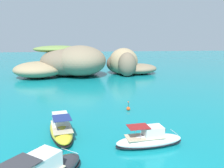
# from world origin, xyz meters

# --- Properties ---
(islet_large) EXTENTS (28.66, 24.36, 8.81)m
(islet_large) POSITION_xyz_m (-8.10, 54.56, 3.93)
(islet_large) COLOR #84755B
(islet_large) RESTS_ON ground
(islet_small) EXTENTS (17.98, 16.67, 7.98)m
(islet_small) POSITION_xyz_m (8.99, 53.63, 3.11)
(islet_small) COLOR #9E8966
(islet_small) RESTS_ON ground
(motorboat_yellow) EXTENTS (3.53, 8.06, 2.44)m
(motorboat_yellow) POSITION_xyz_m (-8.29, 10.43, 0.78)
(motorboat_yellow) COLOR yellow
(motorboat_yellow) RESTS_ON ground
(motorboat_white) EXTENTS (6.92, 2.46, 2.14)m
(motorboat_white) POSITION_xyz_m (0.34, 6.28, 0.68)
(motorboat_white) COLOR white
(motorboat_white) RESTS_ON ground
(channel_buoy) EXTENTS (0.56, 0.56, 1.48)m
(channel_buoy) POSITION_xyz_m (1.00, 17.72, 0.34)
(channel_buoy) COLOR #E54C19
(channel_buoy) RESTS_ON ground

